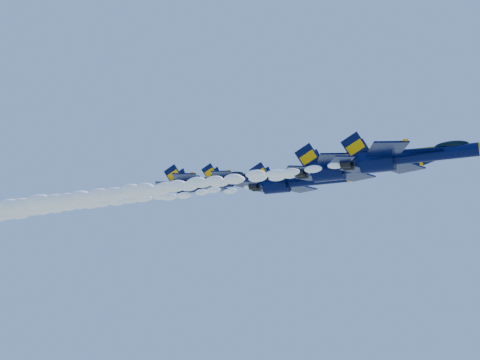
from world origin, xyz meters
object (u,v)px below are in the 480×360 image
at_px(jet_third, 299,181).
at_px(jet_lead, 409,156).
at_px(jet_fourth, 240,178).
at_px(jet_fifth, 208,182).
at_px(jet_second, 357,166).

bearing_deg(jet_third, jet_lead, -40.58).
distance_m(jet_fourth, jet_fifth, 11.48).
bearing_deg(jet_second, jet_fifth, 145.79).
relative_size(jet_second, jet_third, 1.07).
bearing_deg(jet_lead, jet_fifth, 143.52).
xyz_separation_m(jet_fourth, jet_fifth, (-9.27, 6.56, 1.72)).
distance_m(jet_third, jet_fifth, 26.63).
bearing_deg(jet_fourth, jet_lead, -36.83).
bearing_deg(jet_third, jet_fourth, 148.98).
bearing_deg(jet_fourth, jet_third, -31.02).
bearing_deg(jet_lead, jet_third, 139.42).
distance_m(jet_lead, jet_fifth, 49.56).
bearing_deg(jet_lead, jet_second, 135.02).
height_order(jet_lead, jet_fourth, jet_fourth).
bearing_deg(jet_fifth, jet_second, -34.21).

